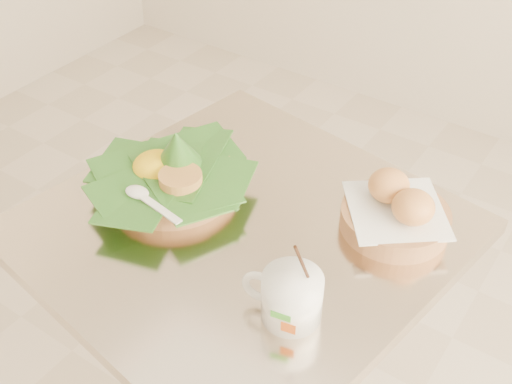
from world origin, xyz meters
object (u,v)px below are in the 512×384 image
Objects in this scene: bread_basket at (397,212)px; coffee_mug at (290,296)px; rice_basket at (172,173)px; cafe_table at (243,305)px.

bread_basket is 0.29m from coffee_mug.
coffee_mug is at bearing -99.59° from bread_basket.
rice_basket reaches higher than bread_basket.
coffee_mug is (0.36, -0.14, 0.00)m from rice_basket.
cafe_table is 0.38m from bread_basket.
coffee_mug is at bearing -35.07° from cafe_table.
rice_basket is 1.30× the size of bread_basket.
bread_basket reaches higher than cafe_table.
coffee_mug reaches higher than rice_basket.
rice_basket is 1.86× the size of coffee_mug.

